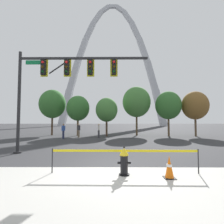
# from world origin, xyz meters

# --- Properties ---
(ground_plane) EXTENTS (240.00, 240.00, 0.00)m
(ground_plane) POSITION_xyz_m (0.00, 0.00, 0.00)
(ground_plane) COLOR #333335
(fire_hydrant) EXTENTS (0.46, 0.48, 0.99)m
(fire_hydrant) POSITION_xyz_m (0.66, -0.94, 0.47)
(fire_hydrant) COLOR black
(fire_hydrant) RESTS_ON ground
(caution_tape_barrier) EXTENTS (5.22, 0.10, 0.88)m
(caution_tape_barrier) POSITION_xyz_m (0.69, -0.78, 0.61)
(caution_tape_barrier) COLOR #232326
(caution_tape_barrier) RESTS_ON ground
(traffic_cone_by_hydrant) EXTENTS (0.36, 0.36, 0.73)m
(traffic_cone_by_hydrant) POSITION_xyz_m (2.11, -1.26, 0.36)
(traffic_cone_by_hydrant) COLOR black
(traffic_cone_by_hydrant) RESTS_ON ground
(traffic_signal_gantry) EXTENTS (7.82, 0.44, 6.00)m
(traffic_signal_gantry) POSITION_xyz_m (-2.89, 3.00, 4.40)
(traffic_signal_gantry) COLOR #232326
(traffic_signal_gantry) RESTS_ON ground
(monument_arch) EXTENTS (43.11, 2.48, 49.98)m
(monument_arch) POSITION_xyz_m (-0.00, 60.26, 21.58)
(monument_arch) COLOR #B2B5BC
(monument_arch) RESTS_ON ground
(tree_far_left) EXTENTS (3.47, 3.47, 6.07)m
(tree_far_left) POSITION_xyz_m (-7.85, 15.60, 4.15)
(tree_far_left) COLOR #473323
(tree_far_left) RESTS_ON ground
(tree_left_mid) EXTENTS (2.95, 2.95, 5.16)m
(tree_left_mid) POSITION_xyz_m (-4.28, 14.90, 3.52)
(tree_left_mid) COLOR brown
(tree_left_mid) RESTS_ON ground
(tree_center_left) EXTENTS (2.74, 2.74, 4.79)m
(tree_center_left) POSITION_xyz_m (-0.54, 14.19, 3.27)
(tree_center_left) COLOR #473323
(tree_center_left) RESTS_ON ground
(tree_center_right) EXTENTS (3.68, 3.68, 6.43)m
(tree_center_right) POSITION_xyz_m (3.37, 15.41, 4.40)
(tree_center_right) COLOR brown
(tree_center_right) RESTS_ON ground
(tree_right_mid) EXTENTS (3.21, 3.21, 5.63)m
(tree_right_mid) POSITION_xyz_m (7.21, 14.36, 3.85)
(tree_right_mid) COLOR brown
(tree_right_mid) RESTS_ON ground
(tree_far_right) EXTENTS (3.18, 3.18, 5.57)m
(tree_far_right) POSITION_xyz_m (10.45, 14.12, 3.81)
(tree_far_right) COLOR brown
(tree_far_right) RESTS_ON ground
(pedestrian_walking_left) EXTENTS (0.23, 0.36, 1.59)m
(pedestrian_walking_left) POSITION_xyz_m (-1.33, 12.03, 0.82)
(pedestrian_walking_left) COLOR #38383D
(pedestrian_walking_left) RESTS_ON ground
(pedestrian_standing_center) EXTENTS (0.36, 0.39, 1.59)m
(pedestrian_standing_center) POSITION_xyz_m (-5.05, 11.21, 0.82)
(pedestrian_standing_center) COLOR #232847
(pedestrian_standing_center) RESTS_ON ground
(pedestrian_walking_right) EXTENTS (0.38, 0.38, 1.59)m
(pedestrian_walking_right) POSITION_xyz_m (-3.68, 12.61, 0.82)
(pedestrian_walking_right) COLOR brown
(pedestrian_walking_right) RESTS_ON ground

